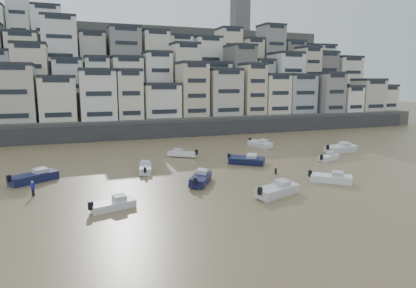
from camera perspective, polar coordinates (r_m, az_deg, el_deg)
name	(u,v)px	position (r m, az deg, el deg)	size (l,w,h in m)	color
harbor_wall	(163,130)	(85.42, -6.91, 2.18)	(140.00, 3.00, 3.50)	#38383A
hillside	(148,81)	(124.69, -9.26, 9.56)	(141.04, 66.00, 50.00)	#4C4C47
boat_a	(278,188)	(41.91, 10.65, -6.74)	(6.16, 2.01, 1.68)	silver
boat_b	(331,177)	(49.07, 18.42, -4.81)	(5.42, 1.77, 1.48)	white
boat_c	(201,177)	(46.10, -1.13, -5.10)	(6.13, 2.00, 1.67)	#13143B
boat_d	(329,156)	(62.99, 18.08, -1.80)	(4.76, 1.56, 1.30)	silver
boat_e	(247,159)	(57.07, 5.96, -2.35)	(5.90, 1.93, 1.61)	#12173A
boat_f	(145,167)	(52.67, -9.64, -3.50)	(5.44, 1.78, 1.48)	silver
boat_g	(341,147)	(70.53, 19.76, -0.49)	(6.94, 2.27, 1.89)	silver
boat_h	(182,153)	(62.69, -3.97, -1.34)	(5.33, 1.74, 1.45)	silver
boat_i	(260,143)	(72.42, 7.97, 0.12)	(5.97, 1.95, 1.63)	silver
boat_j	(113,203)	(38.10, -14.36, -8.83)	(4.75, 1.55, 1.30)	silver
boat_k	(34,175)	(51.59, -25.23, -4.39)	(6.44, 2.11, 1.76)	#13193E
person_blue	(33,188)	(45.46, -25.36, -6.19)	(0.44, 0.44, 1.74)	#1618A8
person_pink	(276,168)	(51.80, 10.39, -3.59)	(0.44, 0.44, 1.74)	#CF92A7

